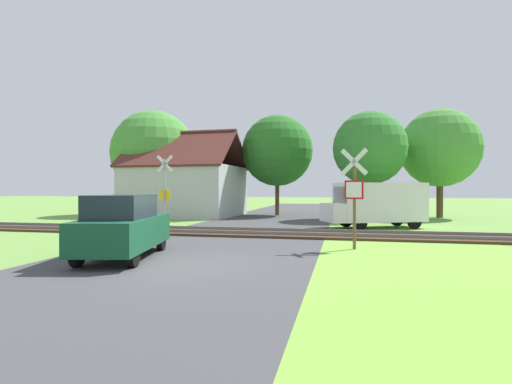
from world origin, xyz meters
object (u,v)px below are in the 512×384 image
Objects in this scene: house at (185,189)px; tree_center at (277,151)px; tree_left at (154,153)px; crossing_sign_far at (164,188)px; tree_right at (370,148)px; tree_far at (440,148)px; stop_sign_near at (354,193)px; mail_truck at (376,203)px; parked_car at (123,226)px.

tree_center reaches higher than house.
tree_center is at bearing 6.14° from tree_left.
tree_center is (4.11, 10.15, 2.74)m from crossing_sign_far.
tree_far is at bearing 29.09° from tree_right.
house is at bearing 177.09° from tree_right.
stop_sign_near is at bearing -48.18° from house.
mail_truck is 1.23× the size of parked_car.
tree_right reaches higher than mail_truck.
tree_right is 0.94× the size of tree_far.
tree_left is (-14.37, 14.67, 2.84)m from stop_sign_near.
tree_far is (17.48, 1.98, 2.74)m from house.
tree_right is 6.60m from mail_truck.
parked_car is (5.06, -16.83, -1.06)m from house.
house is 1.09× the size of tree_center.
mail_truck is at bearing -119.77° from tree_far.
house is 1.02× the size of tree_left.
parked_car is at bearing -123.43° from tree_far.
stop_sign_near is at bearing -45.60° from tree_left.
tree_right is 1.31× the size of mail_truck.
house is 13.02m from tree_right.
stop_sign_near is 0.41× the size of house.
tree_left reaches higher than parked_car.
house is 1.88× the size of parked_car.
tree_left is 1.07× the size of tree_far.
tree_center is at bearing -179.48° from tree_far.
tree_far is 1.73× the size of parked_car.
house is at bearing -16.70° from tree_left.
parked_car is (2.79, -8.55, -1.09)m from crossing_sign_far.
crossing_sign_far is 10.63m from mail_truck.
parked_car is at bearing 119.92° from mail_truck.
tree_right is 18.28m from parked_car.
parked_car is at bearing -71.10° from house.
crossing_sign_far is at bearing -16.73° from stop_sign_near.
mail_truck is at bearing -90.54° from tree_right.
mail_truck is at bearing -24.90° from tree_left.
house is at bearing -173.53° from tree_far.
parked_car is at bearing -115.42° from tree_right.
tree_far reaches higher than tree_right.
stop_sign_near is 20.73m from tree_left.
house is 1.09× the size of tree_far.
tree_center reaches higher than parked_car.
tree_left is 1.85× the size of parked_car.
house is at bearing 39.40° from mail_truck.
tree_left is at bearing 117.99° from crossing_sign_far.
tree_far is at bearing 8.63° from house.
tree_far is (20.41, 1.10, 0.02)m from tree_left.
tree_far reaches higher than tree_center.
stop_sign_near is at bearing 146.44° from mail_truck.
tree_right is (12.75, -0.65, 2.57)m from house.
tree_center is (-6.37, 2.53, 0.19)m from tree_right.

